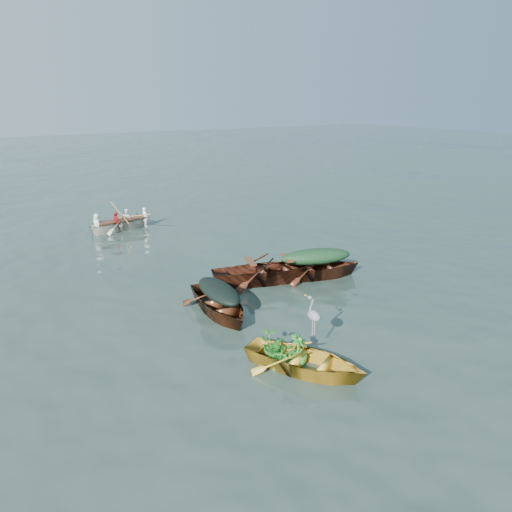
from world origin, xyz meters
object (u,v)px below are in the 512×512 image
Objects in this scene: green_tarp_boat at (315,278)px; heron at (314,322)px; yellow_dinghy at (304,371)px; open_wooden_boat at (268,282)px; rowed_boat at (122,230)px; dark_covered_boat at (219,313)px.

green_tarp_boat is 5.51m from heron.
open_wooden_boat is (2.40, 4.97, 0.00)m from yellow_dinghy.
yellow_dinghy is 1.08m from heron.
open_wooden_boat is at bearing 90.00° from green_tarp_boat.
open_wooden_boat reaches higher than green_tarp_boat.
green_tarp_boat reaches higher than rowed_boat.
heron is (0.58, -3.38, 0.93)m from dark_covered_boat.
dark_covered_boat is 2.83m from open_wooden_boat.
dark_covered_boat is at bearing 71.73° from heron.
rowed_boat is (-1.86, 9.02, 0.00)m from open_wooden_boat.
yellow_dinghy is 14.01m from rowed_boat.
green_tarp_boat is (3.93, 4.48, 0.00)m from yellow_dinghy.
open_wooden_boat is (-1.54, 0.50, 0.00)m from green_tarp_boat.
green_tarp_boat is 10.11m from rowed_boat.
open_wooden_boat is 5.14m from heron.
heron is (0.46, 0.30, 0.93)m from yellow_dinghy.
heron is (-3.47, -4.17, 0.93)m from green_tarp_boat.
green_tarp_boat is 4.72× the size of heron.
yellow_dinghy is at bearing -83.17° from dark_covered_boat.
open_wooden_boat is at bearing -177.94° from rowed_boat.
yellow_dinghy reaches higher than rowed_boat.
rowed_boat is at bearing 37.56° from green_tarp_boat.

